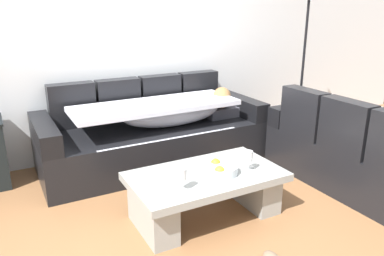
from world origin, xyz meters
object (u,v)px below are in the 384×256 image
Objects in this scene: couch_along_wall at (156,133)px; open_magazine at (233,164)px; couch_near_window at (370,154)px; fruit_bowl at (220,169)px; wine_glass_near_right at (248,157)px; coffee_table at (206,189)px; floor_lamp at (304,50)px; wine_glass_near_left at (182,175)px.

couch_along_wall is 1.21m from open_magazine.
couch_near_window is 6.67× the size of open_magazine.
fruit_bowl is 0.21m from open_magazine.
wine_glass_near_right is 0.19m from open_magazine.
floor_lamp reaches higher than coffee_table.
open_magazine is at bearing 103.85° from wine_glass_near_right.
coffee_table is 4.29× the size of open_magazine.
wine_glass_near_right reaches higher than coffee_table.
couch_near_window is 1.61m from coffee_table.
fruit_bowl is 0.14× the size of floor_lamp.
couch_near_window is at bearing 2.64° from open_magazine.
couch_near_window reaches higher than wine_glass_near_right.
coffee_table is (-1.58, 0.28, -0.10)m from couch_near_window.
couch_along_wall is 14.14× the size of wine_glass_near_left.
couch_along_wall is 1.26× the size of couch_near_window.
fruit_bowl is 0.41m from wine_glass_near_left.
couch_along_wall is 1.23m from coffee_table.
floor_lamp is at bearing 31.69° from fruit_bowl.
fruit_bowl is at bearing -148.31° from floor_lamp.
wine_glass_near_left is at bearing -175.44° from wine_glass_near_right.
fruit_bowl is 2.43m from floor_lamp.
couch_along_wall is 2.11m from couch_near_window.
fruit_bowl is at bearing 15.75° from wine_glass_near_left.
floor_lamp reaches higher than fruit_bowl.
wine_glass_near_right is at bearing 82.77° from couch_near_window.
coffee_table is at bearing 148.61° from fruit_bowl.
wine_glass_near_left is (-0.38, -0.11, 0.08)m from fruit_bowl.
open_magazine is at bearing -81.34° from couch_along_wall.
couch_along_wall is 1.45m from wine_glass_near_left.
fruit_bowl is (0.09, -0.06, 0.18)m from coffee_table.
open_magazine is at bearing -147.67° from floor_lamp.
coffee_table is 0.43m from wine_glass_near_right.
couch_along_wall is at bearing 178.32° from floor_lamp.
wine_glass_near_right reaches higher than open_magazine.
wine_glass_near_right is (0.32, -0.11, 0.26)m from coffee_table.
couch_near_window is 1.56× the size of coffee_table.
wine_glass_near_left is at bearing -105.82° from couch_along_wall.
coffee_table is at bearing 29.23° from wine_glass_near_left.
open_magazine is (-1.30, 0.31, 0.05)m from couch_near_window.
floor_lamp reaches higher than couch_along_wall.
floor_lamp reaches higher than couch_near_window.
couch_near_window is 1.51m from fruit_bowl.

